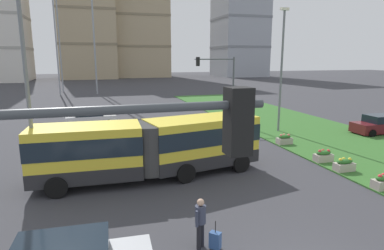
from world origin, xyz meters
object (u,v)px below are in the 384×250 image
flower_planter_3 (323,156)px  apartment_tower_centre (133,4)px  rolling_suitcase (215,240)px  streetlight_left (26,73)px  articulated_bus (152,147)px  flower_planter_2 (344,165)px  car_maroon_sedan (379,125)px  car_white_van (91,118)px  flower_planter_4 (284,139)px  traffic_light_far_right (221,79)px  apartment_tower_westcentre (86,13)px  apartment_tower_eastcentre (240,20)px  flower_planter_1 (384,182)px  streetlight_median (282,66)px  pedestrian_crossing (200,220)px

flower_planter_3 → apartment_tower_centre: 98.20m
rolling_suitcase → streetlight_left: 10.99m
articulated_bus → streetlight_left: streetlight_left is taller
flower_planter_2 → flower_planter_3: size_ratio=1.00×
articulated_bus → car_maroon_sedan: bearing=13.0°
car_white_van → flower_planter_4: size_ratio=4.05×
traffic_light_far_right → apartment_tower_westcentre: bearing=98.9°
rolling_suitcase → apartment_tower_centre: bearing=84.4°
apartment_tower_centre → apartment_tower_eastcentre: bearing=-14.4°
articulated_bus → car_white_van: (-3.14, 14.78, -0.90)m
car_white_van → apartment_tower_eastcentre: size_ratio=0.12×
car_maroon_sedan → car_white_van: 25.04m
apartment_tower_eastcentre → car_white_van: bearing=-123.6°
apartment_tower_centre → car_maroon_sedan: bearing=-84.4°
flower_planter_1 → apartment_tower_centre: 102.44m
rolling_suitcase → streetlight_left: bearing=131.7°
flower_planter_1 → flower_planter_2: same height
flower_planter_4 → streetlight_left: size_ratio=0.11×
flower_planter_4 → streetlight_median: streetlight_median is taller
car_white_van → flower_planter_4: bearing=-39.6°
flower_planter_2 → flower_planter_3: same height
streetlight_median → apartment_tower_centre: bearing=90.9°
apartment_tower_centre → flower_planter_2: bearing=-90.3°
flower_planter_2 → flower_planter_4: same height
apartment_tower_westcentre → apartment_tower_eastcentre: bearing=-4.5°
articulated_bus → apartment_tower_westcentre: size_ratio=0.31×
rolling_suitcase → flower_planter_2: (9.43, 4.91, 0.11)m
flower_planter_3 → streetlight_median: size_ratio=0.11×
streetlight_median → apartment_tower_centre: 89.11m
car_white_van → streetlight_median: size_ratio=0.44×
rolling_suitcase → apartment_tower_westcentre: (-4.41, 97.37, 18.84)m
flower_planter_4 → apartment_tower_westcentre: bearing=99.1°
traffic_light_far_right → flower_planter_3: bearing=-82.7°
car_white_van → apartment_tower_centre: apartment_tower_centre is taller
flower_planter_4 → rolling_suitcase: bearing=-130.9°
car_maroon_sedan → flower_planter_1: car_maroon_sedan is taller
car_white_van → rolling_suitcase: bearing=-79.7°
streetlight_median → apartment_tower_eastcentre: size_ratio=0.28×
pedestrian_crossing → apartment_tower_centre: bearing=84.2°
flower_planter_1 → car_white_van: bearing=124.3°
flower_planter_2 → pedestrian_crossing: bearing=-154.5°
car_maroon_sedan → apartment_tower_centre: bearing=95.6°
traffic_light_far_right → apartment_tower_eastcentre: bearing=64.3°
rolling_suitcase → apartment_tower_centre: size_ratio=0.02×
streetlight_median → apartment_tower_westcentre: (-15.74, 82.51, 13.66)m
car_maroon_sedan → rolling_suitcase: car_maroon_sedan is taller
car_maroon_sedan → streetlight_left: bearing=-169.9°
pedestrian_crossing → flower_planter_4: size_ratio=1.58×
rolling_suitcase → apartment_tower_westcentre: 99.27m
pedestrian_crossing → apartment_tower_centre: size_ratio=0.04×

